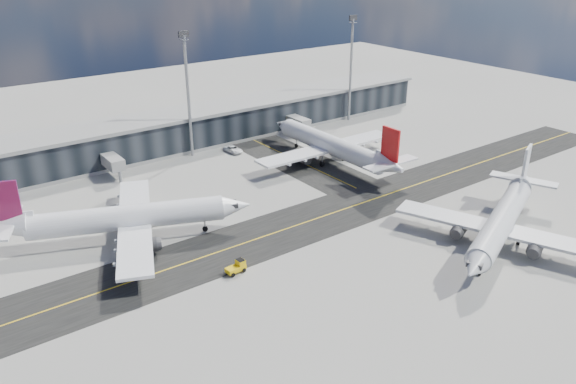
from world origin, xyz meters
The scene contains 9 objects.
ground centered at (0.00, 0.00, 0.00)m, with size 300.00×300.00×0.00m, color gray.
taxiway_lanes centered at (3.91, 10.74, 0.01)m, with size 180.00×63.00×0.03m.
terminal_concourse centered at (0.04, 54.93, 4.09)m, with size 152.00×19.80×8.80m.
floodlight_masts centered at (0.00, 48.00, 15.61)m, with size 102.50×0.70×28.90m.
airliner_af centered at (-28.75, 16.77, 4.18)m, with size 41.02×35.49×12.65m.
airliner_redtail centered at (23.39, 24.20, 4.25)m, with size 36.75×43.23×12.85m.
airliner_near centered at (22.11, -20.98, 3.97)m, with size 38.98×33.72×12.02m.
baggage_tug centered at (-18.89, -3.13, 0.98)m, with size 3.24×1.84×1.96m.
service_van centered at (8.96, 44.00, 0.76)m, with size 2.53×5.49×1.53m, color white.
Camera 1 is at (-56.36, -67.23, 46.07)m, focal length 35.00 mm.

